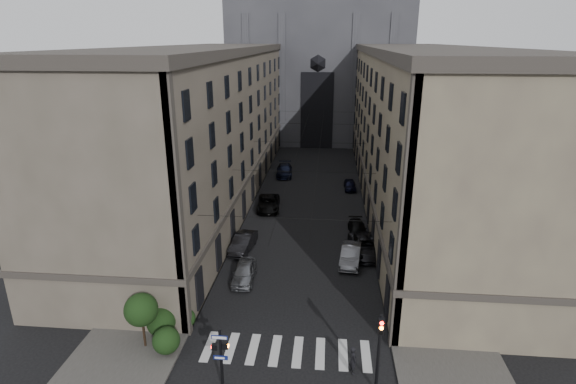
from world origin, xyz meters
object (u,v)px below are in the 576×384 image
(pedestrian_signal_left, at_px, (221,354))
(car_left_midnear, at_px, (243,243))
(car_right_midnear, at_px, (365,246))
(car_left_near, at_px, (244,272))
(pedestrian, at_px, (353,360))
(car_left_midfar, at_px, (268,203))
(car_right_near, at_px, (351,255))
(car_right_midfar, at_px, (358,229))
(gothic_tower, at_px, (320,49))
(car_left_far, at_px, (284,170))
(car_right_far, at_px, (350,185))
(traffic_light_right, at_px, (379,345))

(pedestrian_signal_left, relative_size, car_left_midnear, 0.82)
(car_right_midnear, bearing_deg, car_left_near, -157.01)
(car_left_midnear, relative_size, car_right_midnear, 0.83)
(pedestrian, bearing_deg, car_left_midfar, -0.45)
(car_left_midnear, distance_m, car_right_near, 10.54)
(pedestrian_signal_left, relative_size, car_left_near, 0.88)
(car_left_midnear, xyz_separation_m, car_right_midnear, (11.89, 0.32, 0.01))
(car_left_near, relative_size, car_right_midfar, 1.04)
(car_right_midfar, bearing_deg, car_left_midnear, -161.84)
(gothic_tower, bearing_deg, car_left_far, -98.07)
(car_left_midfar, relative_size, pedestrian, 3.03)
(car_right_midfar, bearing_deg, car_right_near, -103.63)
(car_left_midfar, distance_m, car_right_midnear, 15.41)
(gothic_tower, relative_size, car_right_far, 14.94)
(traffic_light_right, bearing_deg, gothic_tower, 94.38)
(car_left_midnear, bearing_deg, car_right_far, 67.55)
(car_left_midnear, distance_m, car_right_far, 22.78)
(car_right_near, bearing_deg, car_left_near, -149.40)
(car_right_midnear, bearing_deg, traffic_light_right, -98.36)
(car_left_far, relative_size, car_right_near, 1.14)
(car_left_midfar, relative_size, car_right_near, 1.16)
(car_left_midnear, relative_size, car_right_far, 1.26)
(gothic_tower, distance_m, traffic_light_right, 74.67)
(gothic_tower, height_order, traffic_light_right, gothic_tower)
(car_right_midnear, bearing_deg, pedestrian_signal_left, -124.22)
(car_left_midnear, bearing_deg, car_right_midnear, 8.39)
(gothic_tower, xyz_separation_m, car_right_near, (4.72, -57.02, -16.98))
(car_left_far, distance_m, car_right_near, 28.80)
(car_right_midfar, distance_m, car_right_far, 15.00)
(pedestrian_signal_left, relative_size, pedestrian, 2.11)
(gothic_tower, relative_size, car_left_far, 10.23)
(car_right_near, height_order, car_right_midfar, car_right_near)
(traffic_light_right, distance_m, car_right_far, 37.67)
(pedestrian_signal_left, xyz_separation_m, car_right_midnear, (9.71, 18.45, -1.51))
(car_left_midfar, xyz_separation_m, car_right_midfar, (10.40, -6.36, -0.16))
(gothic_tower, distance_m, car_right_near, 59.68)
(car_left_near, relative_size, car_left_midnear, 0.93)
(gothic_tower, bearing_deg, pedestrian_signal_left, -92.74)
(car_right_far, distance_m, pedestrian, 36.14)
(car_left_midfar, distance_m, car_right_near, 15.97)
(car_left_near, bearing_deg, car_right_midnear, 27.87)
(car_left_far, relative_size, pedestrian, 3.00)
(car_right_far, bearing_deg, pedestrian, -93.98)
(car_left_far, bearing_deg, pedestrian_signal_left, -93.26)
(car_right_near, height_order, car_right_midnear, same)
(car_left_far, xyz_separation_m, car_right_near, (8.92, -27.38, -0.01))
(car_right_midfar, relative_size, car_right_far, 1.13)
(car_right_near, distance_m, car_right_midnear, 2.50)
(gothic_tower, height_order, car_right_far, gothic_tower)
(car_right_midnear, height_order, car_right_midfar, car_right_midnear)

